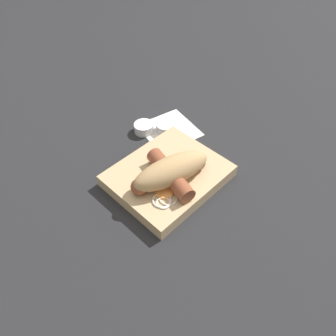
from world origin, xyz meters
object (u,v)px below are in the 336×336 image
food_tray (168,176)px  bread_roll (172,171)px  sausage (170,174)px  condiment_cup_near (166,128)px  condiment_cup_far (144,128)px

food_tray → bread_roll: bearing=60.6°
sausage → condiment_cup_near: sausage is taller
sausage → food_tray: bearing=-126.4°
condiment_cup_near → condiment_cup_far: same height
bread_roll → condiment_cup_far: size_ratio=3.65×
food_tray → condiment_cup_near: 0.17m
sausage → condiment_cup_far: (-0.09, -0.18, -0.04)m
bread_roll → condiment_cup_far: bearing=-115.8°
food_tray → sausage: bearing=53.6°
food_tray → condiment_cup_far: bearing=-115.3°
condiment_cup_far → bread_roll: bearing=64.2°
sausage → condiment_cup_near: size_ratio=3.40×
bread_roll → condiment_cup_far: bread_roll is taller
bread_roll → sausage: bearing=-43.8°
condiment_cup_far → sausage: bearing=63.3°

